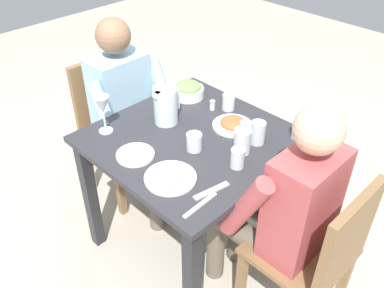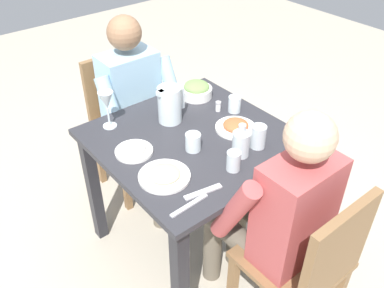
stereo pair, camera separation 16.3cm
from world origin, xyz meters
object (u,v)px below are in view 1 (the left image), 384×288
(water_glass_by_pitcher, at_px, (237,158))
(chair_near, at_px, (317,255))
(water_pitcher, at_px, (166,105))
(water_glass_near_right, at_px, (300,129))
(salad_bowl, at_px, (188,90))
(plate_yoghurt, at_px, (135,153))
(wine_glass, at_px, (103,107))
(water_glass_far_right, at_px, (228,102))
(diner_near, at_px, (282,205))
(salt_shaker, at_px, (212,105))
(oil_carafe, at_px, (242,142))
(dining_table, at_px, (193,158))
(plate_beans, at_px, (170,177))
(diner_far, at_px, (131,113))
(water_glass_center, at_px, (194,142))
(plate_rice_curry, at_px, (233,124))
(water_glass_far_left, at_px, (258,133))

(water_glass_by_pitcher, bearing_deg, chair_near, -85.25)
(water_pitcher, height_order, water_glass_by_pitcher, water_pitcher)
(water_glass_near_right, bearing_deg, water_glass_by_pitcher, 170.13)
(salad_bowl, relative_size, plate_yoghurt, 0.99)
(water_glass_by_pitcher, bearing_deg, wine_glass, 111.56)
(plate_yoghurt, xyz_separation_m, water_glass_far_right, (0.61, -0.02, 0.03))
(diner_near, distance_m, salad_bowl, 0.88)
(salt_shaker, bearing_deg, water_glass_far_right, -41.09)
(chair_near, xyz_separation_m, wine_glass, (-0.29, 1.07, 0.39))
(oil_carafe, bearing_deg, water_pitcher, 99.85)
(dining_table, height_order, oil_carafe, oil_carafe)
(plate_beans, height_order, wine_glass, wine_glass)
(diner_far, distance_m, water_glass_center, 0.63)
(plate_beans, bearing_deg, diner_near, -50.84)
(chair_near, xyz_separation_m, plate_yoghurt, (-0.31, 0.81, 0.27))
(dining_table, bearing_deg, water_pitcher, 89.10)
(water_glass_by_pitcher, height_order, water_glass_far_right, water_glass_by_pitcher)
(chair_near, distance_m, salt_shaker, 0.92)
(diner_far, bearing_deg, plate_beans, -114.37)
(plate_beans, xyz_separation_m, water_glass_center, (0.22, 0.08, 0.03))
(water_glass_center, bearing_deg, diner_far, 81.79)
(water_glass_center, relative_size, water_glass_near_right, 0.86)
(diner_far, distance_m, plate_beans, 0.76)
(water_pitcher, bearing_deg, plate_beans, -129.84)
(diner_near, xyz_separation_m, water_glass_center, (-0.08, 0.45, 0.15))
(plate_yoghurt, bearing_deg, oil_carafe, -40.71)
(water_pitcher, relative_size, wine_glass, 0.97)
(plate_beans, height_order, salt_shaker, salt_shaker)
(water_glass_far_right, height_order, oil_carafe, oil_carafe)
(dining_table, relative_size, diner_near, 0.75)
(water_glass_center, distance_m, oil_carafe, 0.22)
(chair_near, distance_m, water_glass_near_right, 0.59)
(salad_bowl, distance_m, plate_rice_curry, 0.38)
(water_pitcher, bearing_deg, diner_far, 86.66)
(dining_table, relative_size, water_glass_far_left, 7.92)
(dining_table, distance_m, plate_rice_curry, 0.27)
(diner_far, xyz_separation_m, water_glass_far_right, (0.30, -0.47, 0.15))
(salad_bowl, relative_size, salt_shaker, 3.23)
(water_pitcher, distance_m, water_glass_by_pitcher, 0.49)
(water_glass_far_left, relative_size, oil_carafe, 0.69)
(water_glass_far_right, bearing_deg, water_glass_near_right, -84.27)
(plate_beans, xyz_separation_m, wine_glass, (0.02, 0.49, 0.13))
(dining_table, height_order, plate_beans, plate_beans)
(chair_near, distance_m, salad_bowl, 1.10)
(plate_yoghurt, xyz_separation_m, water_glass_far_left, (0.48, -0.32, 0.04))
(diner_near, relative_size, water_glass_by_pitcher, 12.99)
(plate_beans, height_order, water_glass_far_left, water_glass_far_left)
(diner_far, height_order, water_pitcher, diner_far)
(oil_carafe, bearing_deg, plate_rice_curry, 51.82)
(chair_near, relative_size, diner_far, 0.75)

